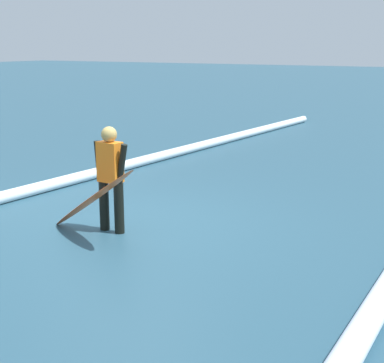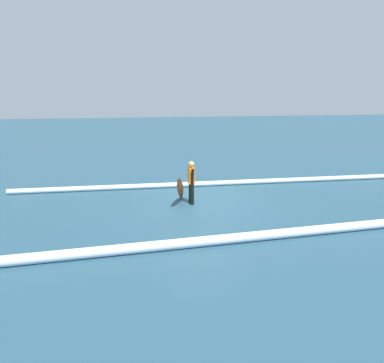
{
  "view_description": "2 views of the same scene",
  "coord_description": "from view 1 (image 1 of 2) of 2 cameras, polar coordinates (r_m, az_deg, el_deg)",
  "views": [
    {
      "loc": [
        6.59,
        4.91,
        2.62
      ],
      "look_at": [
        0.43,
        1.36,
        0.9
      ],
      "focal_mm": 53.51,
      "sensor_mm": 36.0,
      "label": 1
    },
    {
      "loc": [
        3.61,
        12.33,
        3.62
      ],
      "look_at": [
        0.68,
        1.19,
        1.06
      ],
      "focal_mm": 34.82,
      "sensor_mm": 36.0,
      "label": 2
    }
  ],
  "objects": [
    {
      "name": "ground_plane",
      "position": [
        8.63,
        -6.44,
        -4.18
      ],
      "size": [
        125.71,
        125.71,
        0.0
      ],
      "primitive_type": "plane",
      "color": "#264B5D"
    },
    {
      "name": "surfer",
      "position": [
        8.09,
        -8.14,
        0.79
      ],
      "size": [
        0.22,
        0.59,
        1.51
      ],
      "rotation": [
        0.0,
        0.0,
        4.64
      ],
      "color": "black",
      "rests_on": "ground_plane"
    },
    {
      "name": "surfboard",
      "position": [
        7.87,
        -10.02,
        -1.8
      ],
      "size": [
        0.68,
        1.83,
        1.14
      ],
      "color": "#E55926",
      "rests_on": "ground_plane"
    },
    {
      "name": "wave_crest_foreground",
      "position": [
        11.96,
        -7.75,
        1.32
      ],
      "size": [
        19.29,
        1.68,
        0.21
      ],
      "primitive_type": "cylinder",
      "rotation": [
        0.0,
        1.57,
        -0.08
      ],
      "color": "white",
      "rests_on": "ground_plane"
    },
    {
      "name": "wave_crest_midground",
      "position": [
        5.34,
        16.2,
        -14.8
      ],
      "size": [
        23.58,
        0.37,
        0.26
      ],
      "primitive_type": "cylinder",
      "rotation": [
        0.0,
        1.57,
        0.0
      ],
      "color": "white",
      "rests_on": "ground_plane"
    }
  ]
}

